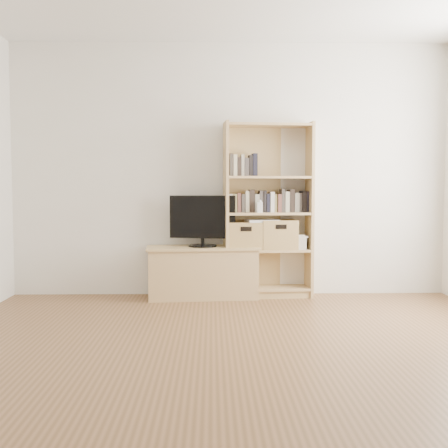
{
  "coord_description": "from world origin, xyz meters",
  "views": [
    {
      "loc": [
        -0.19,
        -3.34,
        1.13
      ],
      "look_at": [
        -0.07,
        1.9,
        0.78
      ],
      "focal_mm": 45.0,
      "sensor_mm": 36.0,
      "label": 1
    }
  ],
  "objects_px": {
    "basket_left": "(245,236)",
    "tv_stand": "(203,273)",
    "television": "(203,221)",
    "laptop": "(262,221)",
    "bookshelf": "(268,210)",
    "baby_monitor": "(260,207)",
    "basket_right": "(278,234)"
  },
  "relations": [
    {
      "from": "tv_stand",
      "to": "basket_right",
      "type": "xyz_separation_m",
      "value": [
        0.77,
        0.05,
        0.39
      ]
    },
    {
      "from": "laptop",
      "to": "basket_right",
      "type": "bearing_deg",
      "value": -0.79
    },
    {
      "from": "laptop",
      "to": "television",
      "type": "bearing_deg",
      "value": 170.47
    },
    {
      "from": "tv_stand",
      "to": "television",
      "type": "distance_m",
      "value": 0.53
    },
    {
      "from": "tv_stand",
      "to": "laptop",
      "type": "distance_m",
      "value": 0.8
    },
    {
      "from": "basket_right",
      "to": "laptop",
      "type": "height_order",
      "value": "laptop"
    },
    {
      "from": "bookshelf",
      "to": "baby_monitor",
      "type": "relative_size",
      "value": 17.07
    },
    {
      "from": "baby_monitor",
      "to": "laptop",
      "type": "xyz_separation_m",
      "value": [
        0.03,
        0.08,
        -0.14
      ]
    },
    {
      "from": "baby_monitor",
      "to": "basket_right",
      "type": "distance_m",
      "value": 0.36
    },
    {
      "from": "television",
      "to": "baby_monitor",
      "type": "distance_m",
      "value": 0.59
    },
    {
      "from": "bookshelf",
      "to": "television",
      "type": "height_order",
      "value": "bookshelf"
    },
    {
      "from": "basket_left",
      "to": "basket_right",
      "type": "relative_size",
      "value": 0.93
    },
    {
      "from": "baby_monitor",
      "to": "basket_right",
      "type": "height_order",
      "value": "baby_monitor"
    },
    {
      "from": "bookshelf",
      "to": "baby_monitor",
      "type": "height_order",
      "value": "bookshelf"
    },
    {
      "from": "tv_stand",
      "to": "bookshelf",
      "type": "height_order",
      "value": "bookshelf"
    },
    {
      "from": "bookshelf",
      "to": "basket_left",
      "type": "xyz_separation_m",
      "value": [
        -0.24,
        -0.02,
        -0.26
      ]
    },
    {
      "from": "tv_stand",
      "to": "basket_left",
      "type": "xyz_separation_m",
      "value": [
        0.43,
        0.02,
        0.38
      ]
    },
    {
      "from": "baby_monitor",
      "to": "basket_right",
      "type": "xyz_separation_m",
      "value": [
        0.2,
        0.11,
        -0.28
      ]
    },
    {
      "from": "basket_left",
      "to": "laptop",
      "type": "height_order",
      "value": "laptop"
    },
    {
      "from": "basket_left",
      "to": "basket_right",
      "type": "distance_m",
      "value": 0.35
    },
    {
      "from": "television",
      "to": "basket_right",
      "type": "distance_m",
      "value": 0.79
    },
    {
      "from": "television",
      "to": "laptop",
      "type": "height_order",
      "value": "television"
    },
    {
      "from": "television",
      "to": "basket_right",
      "type": "height_order",
      "value": "television"
    },
    {
      "from": "basket_right",
      "to": "basket_left",
      "type": "bearing_deg",
      "value": -179.5
    },
    {
      "from": "baby_monitor",
      "to": "television",
      "type": "bearing_deg",
      "value": 175.41
    },
    {
      "from": "bookshelf",
      "to": "tv_stand",
      "type": "bearing_deg",
      "value": 179.47
    },
    {
      "from": "basket_left",
      "to": "tv_stand",
      "type": "bearing_deg",
      "value": -178.73
    },
    {
      "from": "television",
      "to": "basket_left",
      "type": "xyz_separation_m",
      "value": [
        0.43,
        0.02,
        -0.15
      ]
    },
    {
      "from": "tv_stand",
      "to": "basket_left",
      "type": "bearing_deg",
      "value": -1.76
    },
    {
      "from": "tv_stand",
      "to": "television",
      "type": "bearing_deg",
      "value": 0.0
    },
    {
      "from": "basket_left",
      "to": "laptop",
      "type": "xyz_separation_m",
      "value": [
        0.17,
        -0.0,
        0.15
      ]
    },
    {
      "from": "tv_stand",
      "to": "basket_left",
      "type": "relative_size",
      "value": 3.24
    }
  ]
}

